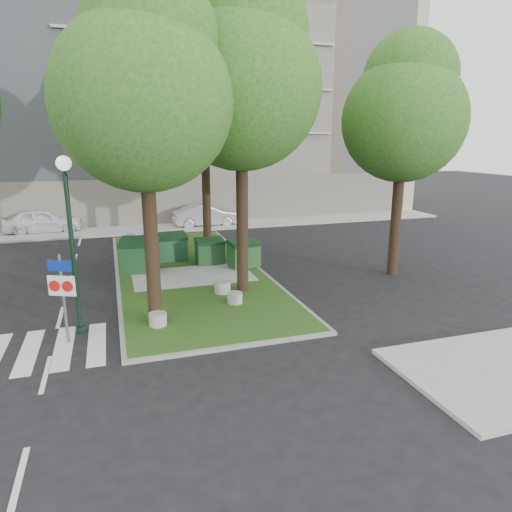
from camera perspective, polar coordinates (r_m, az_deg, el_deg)
name	(u,v)px	position (r m, az deg, el deg)	size (l,w,h in m)	color
ground	(219,350)	(13.19, -4.65, -11.60)	(120.00, 120.00, 0.00)	black
median_island	(189,271)	(20.63, -8.39, -1.83)	(6.00, 16.00, 0.12)	#254915
median_kerb	(189,271)	(20.63, -8.38, -1.86)	(6.30, 16.30, 0.10)	gray
sidewalk_corner	(501,372)	(13.44, 28.26, -12.60)	(5.00, 4.00, 0.12)	#999993
building_sidewalk	(154,229)	(30.72, -12.58, 3.34)	(42.00, 3.00, 0.12)	#999993
zebra_crossing	(80,345)	(14.34, -21.10, -10.35)	(5.00, 3.00, 0.01)	silver
apartment_building	(139,109)	(37.73, -14.41, 17.37)	(41.00, 12.00, 16.00)	#C5B994
tree_median_near_left	(145,83)	(14.27, -13.70, 20.23)	(5.20, 5.20, 10.53)	black
tree_median_near_right	(243,73)	(16.94, -1.62, 21.90)	(5.60, 5.60, 11.46)	black
tree_median_mid	(145,110)	(20.74, -13.66, 17.36)	(4.80, 4.80, 9.99)	black
tree_median_far	(205,86)	(24.27, -6.40, 20.35)	(5.80, 5.80, 11.93)	black
tree_street_right	(405,108)	(20.36, 18.17, 17.13)	(5.00, 5.00, 10.06)	black
dumpster_a	(140,255)	(20.55, -14.34, 0.07)	(1.85, 1.49, 1.51)	#0E3616
dumpster_b	(172,247)	(22.25, -10.49, 1.12)	(1.47, 1.07, 1.32)	#134425
dumpster_c	(210,251)	(21.34, -5.80, 0.59)	(1.33, 0.95, 1.22)	black
dumpster_d	(244,254)	(20.75, -1.52, 0.31)	(1.50, 1.18, 1.26)	#134016
bollard_left	(158,319)	(14.70, -12.17, -7.72)	(0.55, 0.55, 0.40)	#979792
bollard_right	(235,298)	(16.26, -2.66, -5.24)	(0.54, 0.54, 0.38)	#9A9A95
bollard_mid	(222,287)	(17.36, -4.23, -3.88)	(0.62, 0.62, 0.44)	gray
litter_bin	(213,252)	(22.19, -5.44, 0.55)	(0.42, 0.42, 0.73)	gold
street_lamp	(70,225)	(14.34, -22.23, 3.61)	(0.42, 0.42, 5.33)	black
traffic_sign_pole	(62,287)	(14.03, -23.04, -3.60)	(0.75, 0.37, 2.67)	slate
car_white	(43,221)	(31.74, -25.06, 4.02)	(1.86, 4.63, 1.58)	white
car_silver	(206,216)	(31.27, -6.27, 5.05)	(1.55, 4.43, 1.46)	#ACB0B4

